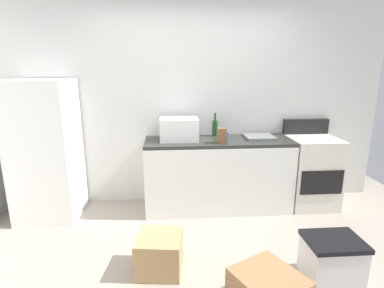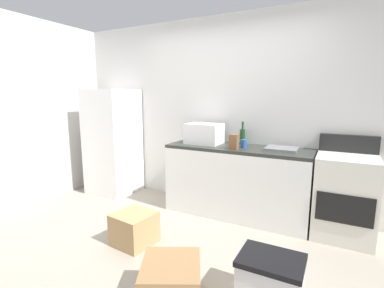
% 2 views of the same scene
% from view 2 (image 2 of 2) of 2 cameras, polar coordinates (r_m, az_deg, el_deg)
% --- Properties ---
extents(ground_plane, '(6.00, 6.00, 0.00)m').
position_cam_2_polar(ground_plane, '(2.97, -5.11, -21.30)').
color(ground_plane, '#9E9384').
extents(wall_back, '(5.00, 0.10, 2.60)m').
position_cam_2_polar(wall_back, '(3.94, 6.98, 6.34)').
color(wall_back, silver).
rests_on(wall_back, ground_plane).
extents(wall_left, '(0.10, 3.20, 2.60)m').
position_cam_2_polar(wall_left, '(4.40, -33.40, 5.16)').
color(wall_left, silver).
rests_on(wall_left, ground_plane).
extents(kitchen_counter, '(1.80, 0.60, 0.90)m').
position_cam_2_polar(kitchen_counter, '(3.67, 9.16, -7.50)').
color(kitchen_counter, white).
rests_on(kitchen_counter, ground_plane).
extents(refrigerator, '(0.68, 0.66, 1.63)m').
position_cam_2_polar(refrigerator, '(4.60, -15.88, 0.47)').
color(refrigerator, white).
rests_on(refrigerator, ground_plane).
extents(stove_oven, '(0.60, 0.61, 1.10)m').
position_cam_2_polar(stove_oven, '(3.50, 28.72, -9.19)').
color(stove_oven, silver).
rests_on(stove_oven, ground_plane).
extents(microwave, '(0.46, 0.34, 0.27)m').
position_cam_2_polar(microwave, '(3.74, 2.50, 2.14)').
color(microwave, white).
rests_on(microwave, kitchen_counter).
extents(sink_basin, '(0.36, 0.32, 0.03)m').
position_cam_2_polar(sink_basin, '(3.47, 17.87, -0.92)').
color(sink_basin, slate).
rests_on(sink_basin, kitchen_counter).
extents(wine_bottle, '(0.07, 0.07, 0.30)m').
position_cam_2_polar(wine_bottle, '(3.75, 10.28, 1.63)').
color(wine_bottle, '#193F1E').
rests_on(wine_bottle, kitchen_counter).
extents(coffee_mug, '(0.08, 0.08, 0.10)m').
position_cam_2_polar(coffee_mug, '(3.51, 10.57, 0.09)').
color(coffee_mug, '#2659A5').
rests_on(coffee_mug, kitchen_counter).
extents(knife_block, '(0.10, 0.10, 0.18)m').
position_cam_2_polar(knife_block, '(3.38, 8.58, 0.45)').
color(knife_block, brown).
rests_on(knife_block, kitchen_counter).
extents(cardboard_box_large, '(0.59, 0.61, 0.32)m').
position_cam_2_polar(cardboard_box_large, '(2.32, -4.31, -26.53)').
color(cardboard_box_large, olive).
rests_on(cardboard_box_large, ground_plane).
extents(cardboard_box_medium, '(0.43, 0.43, 0.33)m').
position_cam_2_polar(cardboard_box_medium, '(3.10, -11.78, -16.58)').
color(cardboard_box_medium, tan).
rests_on(cardboard_box_medium, ground_plane).
extents(storage_bin, '(0.46, 0.36, 0.38)m').
position_cam_2_polar(storage_bin, '(2.35, 15.71, -25.40)').
color(storage_bin, silver).
rests_on(storage_bin, ground_plane).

